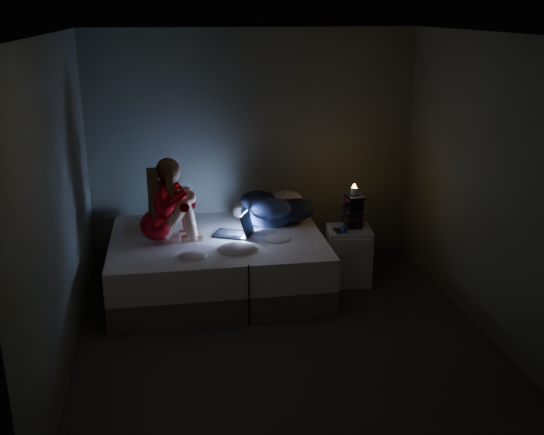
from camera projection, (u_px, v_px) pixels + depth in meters
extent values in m
cube|color=#33302E|center=(285.00, 339.00, 5.54)|extent=(3.60, 3.80, 0.02)
cube|color=silver|center=(287.00, 32.00, 4.70)|extent=(3.60, 3.80, 0.02)
cube|color=#555F46|center=(254.00, 149.00, 6.90)|extent=(3.60, 0.02, 2.60)
cube|color=#555F46|center=(352.00, 300.00, 3.33)|extent=(3.60, 0.02, 2.60)
cube|color=#555F46|center=(57.00, 210.00, 4.84)|extent=(0.02, 3.80, 2.60)
cube|color=#555F46|center=(491.00, 189.00, 5.40)|extent=(0.02, 3.80, 2.60)
cube|color=white|center=(148.00, 225.00, 6.47)|extent=(0.43, 0.30, 0.12)
cube|color=silver|center=(348.00, 255.00, 6.59)|extent=(0.50, 0.46, 0.60)
cylinder|color=beige|center=(354.00, 191.00, 6.43)|extent=(0.07, 0.07, 0.08)
cube|color=black|center=(339.00, 231.00, 6.40)|extent=(0.10, 0.15, 0.01)
sphere|color=navy|center=(346.00, 230.00, 6.35)|extent=(0.08, 0.08, 0.08)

